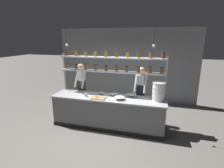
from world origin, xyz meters
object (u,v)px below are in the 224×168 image
(prep_bowl_near_right, at_px, (119,98))
(container_stack, at_px, (159,91))
(chef_left, at_px, (81,86))
(prep_bowl_center_back, at_px, (114,95))
(prep_bowl_center_front, at_px, (131,96))
(spice_shelf_unit, at_px, (111,66))
(prep_bowl_near_left, at_px, (101,93))
(cutting_board, at_px, (99,98))
(serving_cup_front, at_px, (86,95))
(chef_center, at_px, (141,91))

(prep_bowl_near_right, bearing_deg, container_stack, 13.22)
(chef_left, xyz_separation_m, prep_bowl_center_back, (1.24, -0.41, -0.07))
(prep_bowl_center_front, bearing_deg, spice_shelf_unit, 168.55)
(prep_bowl_center_back, bearing_deg, prep_bowl_near_left, 174.42)
(container_stack, distance_m, prep_bowl_near_left, 1.68)
(cutting_board, height_order, serving_cup_front, serving_cup_front)
(spice_shelf_unit, distance_m, serving_cup_front, 1.12)
(spice_shelf_unit, relative_size, container_stack, 6.33)
(prep_bowl_center_front, bearing_deg, serving_cup_front, -165.88)
(spice_shelf_unit, xyz_separation_m, prep_bowl_near_right, (0.36, -0.46, -0.82))
(prep_bowl_center_back, bearing_deg, serving_cup_front, -159.83)
(chef_left, relative_size, prep_bowl_near_left, 10.37)
(spice_shelf_unit, relative_size, cutting_board, 7.90)
(prep_bowl_center_back, relative_size, serving_cup_front, 2.84)
(serving_cup_front, bearing_deg, spice_shelf_unit, 35.30)
(chef_left, xyz_separation_m, cutting_board, (0.88, -0.76, -0.09))
(chef_center, bearing_deg, spice_shelf_unit, -154.09)
(chef_center, relative_size, serving_cup_front, 19.27)
(container_stack, relative_size, prep_bowl_near_left, 2.94)
(cutting_board, bearing_deg, prep_bowl_center_front, 24.14)
(prep_bowl_near_right, bearing_deg, cutting_board, -174.47)
(container_stack, xyz_separation_m, serving_cup_front, (-2.01, -0.23, -0.21))
(chef_left, bearing_deg, chef_center, 16.63)
(cutting_board, bearing_deg, spice_shelf_unit, 66.42)
(chef_center, bearing_deg, prep_bowl_near_left, -152.82)
(prep_bowl_center_back, bearing_deg, chef_center, 32.70)
(chef_center, distance_m, prep_bowl_near_left, 1.20)
(spice_shelf_unit, relative_size, prep_bowl_center_front, 10.74)
(prep_bowl_near_left, distance_m, prep_bowl_center_back, 0.42)
(prep_bowl_near_left, bearing_deg, prep_bowl_center_back, -5.58)
(container_stack, relative_size, prep_bowl_near_right, 1.75)
(spice_shelf_unit, xyz_separation_m, serving_cup_front, (-0.63, -0.45, -0.81))
(container_stack, bearing_deg, prep_bowl_near_right, -166.78)
(serving_cup_front, bearing_deg, container_stack, 6.51)
(spice_shelf_unit, distance_m, chef_left, 1.35)
(chef_center, xyz_separation_m, prep_bowl_near_left, (-1.13, -0.41, -0.06))
(prep_bowl_near_left, relative_size, prep_bowl_near_right, 0.60)
(chef_center, height_order, prep_bowl_near_right, chef_center)
(spice_shelf_unit, distance_m, prep_bowl_near_right, 1.01)
(chef_center, xyz_separation_m, container_stack, (0.53, -0.51, 0.17))
(container_stack, relative_size, serving_cup_front, 5.57)
(prep_bowl_near_left, xyz_separation_m, prep_bowl_near_right, (0.64, -0.34, 0.02))
(prep_bowl_near_right, bearing_deg, spice_shelf_unit, 128.09)
(spice_shelf_unit, height_order, chef_left, spice_shelf_unit)
(container_stack, distance_m, prep_bowl_center_front, 0.78)
(chef_left, bearing_deg, prep_bowl_center_front, 3.14)
(prep_bowl_center_back, bearing_deg, container_stack, -2.55)
(chef_center, distance_m, prep_bowl_center_back, 0.84)
(prep_bowl_near_left, height_order, prep_bowl_center_back, prep_bowl_center_back)
(prep_bowl_center_front, xyz_separation_m, serving_cup_front, (-1.27, -0.32, 0.01))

